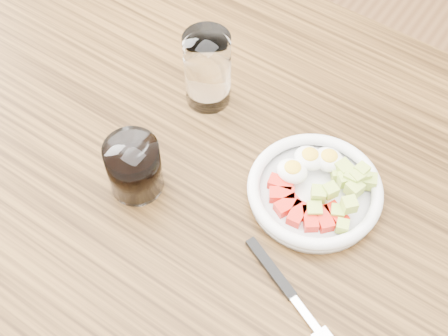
{
  "coord_description": "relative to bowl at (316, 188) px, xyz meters",
  "views": [
    {
      "loc": [
        0.28,
        -0.41,
        1.55
      ],
      "look_at": [
        -0.01,
        0.01,
        0.8
      ],
      "focal_mm": 50.0,
      "sensor_mm": 36.0,
      "label": 1
    }
  ],
  "objects": [
    {
      "name": "dining_table",
      "position": [
        -0.12,
        -0.06,
        -0.12
      ],
      "size": [
        1.5,
        0.9,
        0.77
      ],
      "color": "brown",
      "rests_on": "ground"
    },
    {
      "name": "bowl",
      "position": [
        0.0,
        0.0,
        0.0
      ],
      "size": [
        0.2,
        0.2,
        0.05
      ],
      "color": "white",
      "rests_on": "dining_table"
    },
    {
      "name": "water_glass",
      "position": [
        -0.24,
        0.07,
        0.05
      ],
      "size": [
        0.07,
        0.07,
        0.13
      ],
      "primitive_type": "cylinder",
      "color": "white",
      "rests_on": "dining_table"
    },
    {
      "name": "fork",
      "position": [
        0.04,
        -0.15,
        -0.01
      ],
      "size": [
        0.2,
        0.1,
        0.01
      ],
      "color": "black",
      "rests_on": "dining_table"
    },
    {
      "name": "coffee_glass",
      "position": [
        -0.23,
        -0.13,
        0.03
      ],
      "size": [
        0.08,
        0.08,
        0.09
      ],
      "color": "white",
      "rests_on": "dining_table"
    }
  ]
}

